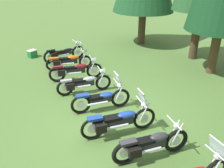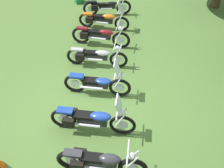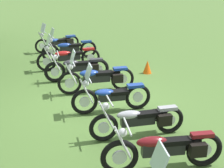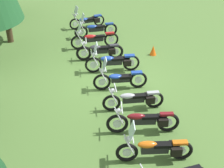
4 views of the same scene
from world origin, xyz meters
TOP-DOWN VIEW (x-y plane):
  - ground_plane at (0.00, 0.00)m, footprint 80.00×80.00m
  - motorcycle_1 at (-4.81, -0.66)m, footprint 0.70×2.28m
  - motorcycle_2 at (-3.48, -0.59)m, footprint 0.68×2.40m
  - motorcycle_3 at (-2.15, -0.49)m, footprint 0.62×2.25m
  - motorcycle_4 at (-0.69, -0.14)m, footprint 0.71×2.18m
  - motorcycle_5 at (0.80, -0.03)m, footprint 0.76×2.41m
  - motorcycle_6 at (2.03, 0.42)m, footprint 0.71×2.23m
  - motorcycle_7 at (3.39, 0.64)m, footprint 0.60×2.44m
  - motorcycle_8 at (4.76, 0.49)m, footprint 0.70×2.36m
  - motorcycle_9 at (6.28, 0.84)m, footprint 0.99×2.07m
  - traffic_cone at (2.27, -2.16)m, footprint 0.32×0.32m

SIDE VIEW (x-z plane):
  - ground_plane at x=0.00m, z-range 0.00..0.00m
  - traffic_cone at x=2.27m, z-range 0.00..0.48m
  - motorcycle_3 at x=-2.15m, z-range -0.06..0.93m
  - motorcycle_9 at x=6.28m, z-range -0.23..1.11m
  - motorcycle_1 at x=-4.81m, z-range -0.22..1.13m
  - motorcycle_2 at x=-3.48m, z-range -0.05..0.97m
  - motorcycle_6 at x=2.03m, z-range -0.05..0.97m
  - motorcycle_4 at x=-0.69m, z-range -0.22..1.15m
  - motorcycle_8 at x=4.76m, z-range -0.22..1.16m
  - motorcycle_7 at x=3.39m, z-range -0.21..1.18m
  - motorcycle_5 at x=0.80m, z-range -0.19..1.19m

